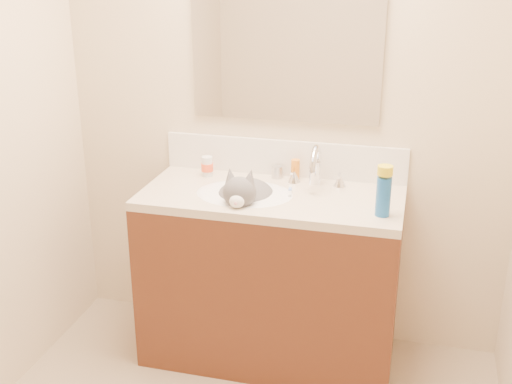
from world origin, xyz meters
The scene contains 16 objects.
room_shell centered at (0.00, 0.00, 1.49)m, with size 2.24×2.54×2.52m.
vanity_cabinet centered at (0.00, 0.97, 0.41)m, with size 1.20×0.55×0.82m, color #4F2615.
counter_slab centered at (0.00, 0.97, 0.84)m, with size 1.20×0.55×0.04m, color beige.
basin centered at (-0.12, 0.94, 0.79)m, with size 0.45×0.36×0.14m, color white.
faucet centered at (0.18, 1.11, 0.95)m, with size 0.28×0.20×0.21m.
cat centered at (-0.12, 0.94, 0.83)m, with size 0.34×0.41×0.32m.
backsplash centered at (0.00, 1.24, 0.95)m, with size 1.20×0.02×0.18m, color silver.
mirror centered at (0.00, 1.24, 1.54)m, with size 0.90×0.02×0.80m, color white.
pill_bottle centered at (-0.36, 1.14, 0.91)m, with size 0.05×0.05×0.10m, color silver.
pill_label centered at (-0.36, 1.14, 0.90)m, with size 0.06×0.06×0.04m, color #EE4D27.
silver_jar centered at (-0.02, 1.19, 0.89)m, with size 0.05×0.05×0.06m, color #B7B7BC.
amber_bottle centered at (0.07, 1.18, 0.91)m, with size 0.04×0.04×0.10m, color orange.
toothbrush centered at (0.08, 1.02, 0.86)m, with size 0.01×0.14×0.01m, color silver.
toothbrush_head centered at (0.08, 1.02, 0.87)m, with size 0.01×0.03×0.01m, color #6C8FE5.
spray_can centered at (0.51, 0.84, 0.94)m, with size 0.06×0.06×0.17m, color #1754A4.
spray_cap centered at (0.51, 0.84, 1.06)m, with size 0.06×0.06×0.04m, color yellow.
Camera 1 is at (0.62, -1.70, 1.91)m, focal length 45.00 mm.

